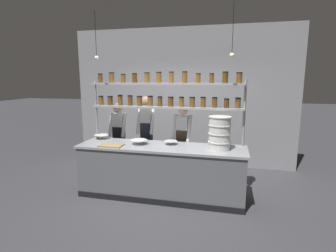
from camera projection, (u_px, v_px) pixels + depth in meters
The scene contains 14 objects.
ground_plane at pixel (161, 195), 4.71m from camera, with size 40.00×40.00×0.00m, color #3D3D42.
back_wall at pixel (182, 97), 6.30m from camera, with size 5.32×0.12×3.25m, color #939399.
prep_counter at pixel (161, 171), 4.62m from camera, with size 2.92×0.76×0.92m.
spice_shelf_unit at pixel (165, 97), 4.71m from camera, with size 2.81×0.28×2.19m.
chef_left at pixel (119, 135), 5.52m from camera, with size 0.36×0.28×1.57m.
chef_center at pixel (146, 132), 5.37m from camera, with size 0.36×0.30×1.72m.
chef_right at pixel (183, 139), 5.07m from camera, with size 0.38×0.30×1.59m.
container_stack at pixel (220, 133), 4.26m from camera, with size 0.37×0.37×0.55m.
cutting_board at pixel (111, 145), 4.52m from camera, with size 0.40×0.26×0.02m.
prep_bowl_near_left at pixel (171, 143), 4.64m from camera, with size 0.23×0.23×0.06m.
prep_bowl_center_front at pixel (139, 142), 4.65m from camera, with size 0.29×0.29×0.08m.
prep_bowl_center_back at pixel (102, 137), 5.08m from camera, with size 0.28×0.28×0.08m.
serving_cup_front at pixel (218, 143), 4.56m from camera, with size 0.09×0.09×0.09m.
pendant_light_row at pixel (160, 54), 4.27m from camera, with size 2.35×0.07×0.81m.
Camera 1 is at (1.13, -4.27, 2.07)m, focal length 28.00 mm.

